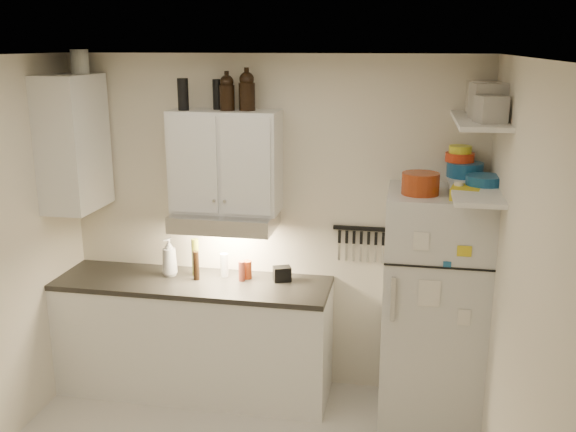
# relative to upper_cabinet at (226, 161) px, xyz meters

# --- Properties ---
(ceiling) EXTENTS (3.20, 3.00, 0.02)m
(ceiling) POSITION_rel_upper_cabinet_xyz_m (0.30, -1.33, 0.78)
(ceiling) COLOR white
(ceiling) RESTS_ON ground
(back_wall) EXTENTS (3.20, 0.02, 2.60)m
(back_wall) POSITION_rel_upper_cabinet_xyz_m (0.30, 0.18, -0.53)
(back_wall) COLOR beige
(back_wall) RESTS_ON ground
(right_wall) EXTENTS (0.02, 3.00, 2.60)m
(right_wall) POSITION_rel_upper_cabinet_xyz_m (1.91, -1.33, -0.53)
(right_wall) COLOR beige
(right_wall) RESTS_ON ground
(base_cabinet) EXTENTS (2.10, 0.60, 0.88)m
(base_cabinet) POSITION_rel_upper_cabinet_xyz_m (-0.25, -0.14, -1.39)
(base_cabinet) COLOR white
(base_cabinet) RESTS_ON floor
(countertop) EXTENTS (2.10, 0.62, 0.04)m
(countertop) POSITION_rel_upper_cabinet_xyz_m (-0.25, -0.14, -0.93)
(countertop) COLOR black
(countertop) RESTS_ON base_cabinet
(upper_cabinet) EXTENTS (0.80, 0.33, 0.75)m
(upper_cabinet) POSITION_rel_upper_cabinet_xyz_m (0.00, 0.00, 0.00)
(upper_cabinet) COLOR white
(upper_cabinet) RESTS_ON back_wall
(side_cabinet) EXTENTS (0.33, 0.55, 1.00)m
(side_cabinet) POSITION_rel_upper_cabinet_xyz_m (-1.14, -0.14, 0.12)
(side_cabinet) COLOR white
(side_cabinet) RESTS_ON left_wall
(range_hood) EXTENTS (0.76, 0.46, 0.12)m
(range_hood) POSITION_rel_upper_cabinet_xyz_m (0.00, -0.06, -0.44)
(range_hood) COLOR silver
(range_hood) RESTS_ON back_wall
(fridge) EXTENTS (0.70, 0.68, 1.70)m
(fridge) POSITION_rel_upper_cabinet_xyz_m (1.55, -0.18, -0.98)
(fridge) COLOR silver
(fridge) RESTS_ON floor
(shelf_hi) EXTENTS (0.30, 0.95, 0.03)m
(shelf_hi) POSITION_rel_upper_cabinet_xyz_m (1.75, -0.31, 0.38)
(shelf_hi) COLOR white
(shelf_hi) RESTS_ON right_wall
(shelf_lo) EXTENTS (0.30, 0.95, 0.03)m
(shelf_lo) POSITION_rel_upper_cabinet_xyz_m (1.75, -0.31, -0.07)
(shelf_lo) COLOR white
(shelf_lo) RESTS_ON right_wall
(knife_strip) EXTENTS (0.42, 0.02, 0.03)m
(knife_strip) POSITION_rel_upper_cabinet_xyz_m (1.00, 0.15, -0.51)
(knife_strip) COLOR black
(knife_strip) RESTS_ON back_wall
(dutch_oven) EXTENTS (0.32, 0.32, 0.14)m
(dutch_oven) POSITION_rel_upper_cabinet_xyz_m (1.41, -0.27, -0.05)
(dutch_oven) COLOR maroon
(dutch_oven) RESTS_ON fridge
(book_stack) EXTENTS (0.22, 0.25, 0.08)m
(book_stack) POSITION_rel_upper_cabinet_xyz_m (1.70, -0.34, -0.09)
(book_stack) COLOR yellow
(book_stack) RESTS_ON fridge
(spice_jar) EXTENTS (0.08, 0.08, 0.10)m
(spice_jar) POSITION_rel_upper_cabinet_xyz_m (1.65, -0.30, -0.07)
(spice_jar) COLOR silver
(spice_jar) RESTS_ON fridge
(stock_pot) EXTENTS (0.39, 0.39, 0.21)m
(stock_pot) POSITION_rel_upper_cabinet_xyz_m (1.83, 0.02, 0.50)
(stock_pot) COLOR silver
(stock_pot) RESTS_ON shelf_hi
(tin_a) EXTENTS (0.24, 0.23, 0.22)m
(tin_a) POSITION_rel_upper_cabinet_xyz_m (1.80, -0.36, 0.50)
(tin_a) COLOR #AAAAAD
(tin_a) RESTS_ON shelf_hi
(tin_b) EXTENTS (0.19, 0.19, 0.16)m
(tin_b) POSITION_rel_upper_cabinet_xyz_m (1.79, -0.56, 0.47)
(tin_b) COLOR #AAAAAD
(tin_b) RESTS_ON shelf_hi
(bowl_teal) EXTENTS (0.25, 0.25, 0.10)m
(bowl_teal) POSITION_rel_upper_cabinet_xyz_m (1.71, 0.00, -0.00)
(bowl_teal) COLOR navy
(bowl_teal) RESTS_ON shelf_lo
(bowl_orange) EXTENTS (0.20, 0.20, 0.06)m
(bowl_orange) POSITION_rel_upper_cabinet_xyz_m (1.68, 0.04, 0.08)
(bowl_orange) COLOR red
(bowl_orange) RESTS_ON bowl_teal
(bowl_yellow) EXTENTS (0.16, 0.16, 0.05)m
(bowl_yellow) POSITION_rel_upper_cabinet_xyz_m (1.68, 0.04, 0.13)
(bowl_yellow) COLOR yellow
(bowl_yellow) RESTS_ON bowl_orange
(plates) EXTENTS (0.32, 0.32, 0.06)m
(plates) POSITION_rel_upper_cabinet_xyz_m (1.82, -0.25, -0.02)
(plates) COLOR navy
(plates) RESTS_ON shelf_lo
(growler_a) EXTENTS (0.12, 0.12, 0.26)m
(growler_a) POSITION_rel_upper_cabinet_xyz_m (0.03, -0.01, 0.50)
(growler_a) COLOR black
(growler_a) RESTS_ON upper_cabinet
(growler_b) EXTENTS (0.14, 0.14, 0.28)m
(growler_b) POSITION_rel_upper_cabinet_xyz_m (0.17, 0.02, 0.52)
(growler_b) COLOR black
(growler_b) RESTS_ON upper_cabinet
(thermos_a) EXTENTS (0.10, 0.10, 0.22)m
(thermos_a) POSITION_rel_upper_cabinet_xyz_m (-0.06, 0.05, 0.48)
(thermos_a) COLOR black
(thermos_a) RESTS_ON upper_cabinet
(thermos_b) EXTENTS (0.10, 0.10, 0.23)m
(thermos_b) POSITION_rel_upper_cabinet_xyz_m (-0.29, -0.06, 0.49)
(thermos_b) COLOR black
(thermos_b) RESTS_ON upper_cabinet
(side_jar) EXTENTS (0.17, 0.17, 0.18)m
(side_jar) POSITION_rel_upper_cabinet_xyz_m (-1.09, -0.03, 0.71)
(side_jar) COLOR silver
(side_jar) RESTS_ON side_cabinet
(soap_bottle) EXTENTS (0.17, 0.17, 0.34)m
(soap_bottle) POSITION_rel_upper_cabinet_xyz_m (-0.46, -0.06, -0.74)
(soap_bottle) COLOR white
(soap_bottle) RESTS_ON countertop
(pepper_mill) EXTENTS (0.06, 0.06, 0.16)m
(pepper_mill) POSITION_rel_upper_cabinet_xyz_m (0.12, -0.07, -0.83)
(pepper_mill) COLOR maroon
(pepper_mill) RESTS_ON countertop
(oil_bottle) EXTENTS (0.06, 0.06, 0.29)m
(oil_bottle) POSITION_rel_upper_cabinet_xyz_m (-0.26, -0.01, -0.76)
(oil_bottle) COLOR olive
(oil_bottle) RESTS_ON countertop
(vinegar_bottle) EXTENTS (0.05, 0.05, 0.23)m
(vinegar_bottle) POSITION_rel_upper_cabinet_xyz_m (-0.22, -0.11, -0.79)
(vinegar_bottle) COLOR black
(vinegar_bottle) RESTS_ON countertop
(clear_bottle) EXTENTS (0.07, 0.07, 0.18)m
(clear_bottle) POSITION_rel_upper_cabinet_xyz_m (-0.03, 0.00, -0.81)
(clear_bottle) COLOR silver
(clear_bottle) RESTS_ON countertop
(red_jar) EXTENTS (0.07, 0.07, 0.14)m
(red_jar) POSITION_rel_upper_cabinet_xyz_m (0.15, -0.01, -0.84)
(red_jar) COLOR maroon
(red_jar) RESTS_ON countertop
(caddy) EXTENTS (0.16, 0.14, 0.11)m
(caddy) POSITION_rel_upper_cabinet_xyz_m (0.42, -0.01, -0.85)
(caddy) COLOR black
(caddy) RESTS_ON countertop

